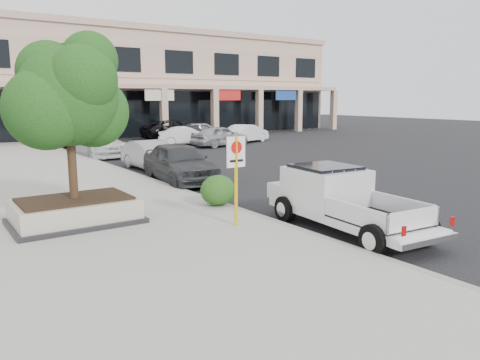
# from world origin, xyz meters

# --- Properties ---
(ground) EXTENTS (120.00, 120.00, 0.00)m
(ground) POSITION_xyz_m (0.00, 0.00, 0.00)
(ground) COLOR black
(ground) RESTS_ON ground
(sidewalk) EXTENTS (8.00, 52.00, 0.15)m
(sidewalk) POSITION_xyz_m (-5.50, 6.00, 0.07)
(sidewalk) COLOR gray
(sidewalk) RESTS_ON ground
(curb) EXTENTS (0.20, 52.00, 0.15)m
(curb) POSITION_xyz_m (-1.55, 6.00, 0.07)
(curb) COLOR gray
(curb) RESTS_ON ground
(strip_mall) EXTENTS (40.55, 12.43, 9.50)m
(strip_mall) POSITION_xyz_m (8.00, 33.93, 4.75)
(strip_mall) COLOR tan
(strip_mall) RESTS_ON ground
(planter) EXTENTS (3.20, 2.20, 0.68)m
(planter) POSITION_xyz_m (-6.01, 3.30, 0.48)
(planter) COLOR black
(planter) RESTS_ON sidewalk
(planter_tree) EXTENTS (2.90, 2.55, 4.00)m
(planter_tree) POSITION_xyz_m (-5.87, 3.45, 3.41)
(planter_tree) COLOR black
(planter_tree) RESTS_ON planter
(no_parking_sign) EXTENTS (0.55, 0.09, 2.30)m
(no_parking_sign) POSITION_xyz_m (-2.65, 0.73, 1.63)
(no_parking_sign) COLOR #DDA70B
(no_parking_sign) RESTS_ON sidewalk
(hedge) EXTENTS (1.10, 0.99, 0.93)m
(hedge) POSITION_xyz_m (-1.84, 2.89, 0.62)
(hedge) COLOR #224814
(hedge) RESTS_ON sidewalk
(pickup_truck) EXTENTS (2.35, 5.28, 1.61)m
(pickup_truck) POSITION_xyz_m (-0.35, -0.99, 0.81)
(pickup_truck) COLOR silver
(pickup_truck) RESTS_ON ground
(curb_car_a) EXTENTS (2.39, 4.93, 1.62)m
(curb_car_a) POSITION_xyz_m (-0.57, 7.83, 0.81)
(curb_car_a) COLOR #303235
(curb_car_a) RESTS_ON ground
(curb_car_b) EXTENTS (1.59, 4.27, 1.39)m
(curb_car_b) POSITION_xyz_m (-0.13, 11.48, 0.70)
(curb_car_b) COLOR gray
(curb_car_b) RESTS_ON ground
(curb_car_c) EXTENTS (2.42, 5.51, 1.57)m
(curb_car_c) POSITION_xyz_m (-0.52, 18.41, 0.79)
(curb_car_c) COLOR silver
(curb_car_c) RESTS_ON ground
(curb_car_d) EXTENTS (2.88, 5.30, 1.41)m
(curb_car_d) POSITION_xyz_m (-0.06, 22.11, 0.70)
(curb_car_d) COLOR black
(curb_car_d) RESTS_ON ground
(lot_car_a) EXTENTS (4.53, 2.39, 1.47)m
(lot_car_a) POSITION_xyz_m (8.35, 18.89, 0.73)
(lot_car_a) COLOR #A4A6AC
(lot_car_a) RESTS_ON ground
(lot_car_b) EXTENTS (4.30, 2.87, 1.34)m
(lot_car_b) POSITION_xyz_m (6.85, 20.96, 0.67)
(lot_car_b) COLOR silver
(lot_car_b) RESTS_ON ground
(lot_car_c) EXTENTS (4.92, 3.48, 1.32)m
(lot_car_c) POSITION_xyz_m (8.07, 22.20, 0.66)
(lot_car_c) COLOR #292C2E
(lot_car_c) RESTS_ON ground
(lot_car_d) EXTENTS (5.93, 2.79, 1.64)m
(lot_car_d) POSITION_xyz_m (8.24, 25.00, 0.82)
(lot_car_d) COLOR black
(lot_car_d) RESTS_ON ground
(lot_car_e) EXTENTS (4.56, 2.70, 1.46)m
(lot_car_e) POSITION_xyz_m (10.04, 24.19, 0.73)
(lot_car_e) COLOR #AFB1B7
(lot_car_e) RESTS_ON ground
(lot_car_f) EXTENTS (4.43, 2.78, 1.38)m
(lot_car_f) POSITION_xyz_m (11.64, 20.25, 0.69)
(lot_car_f) COLOR silver
(lot_car_f) RESTS_ON ground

